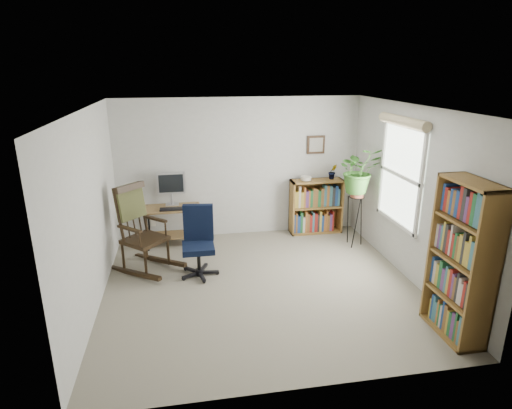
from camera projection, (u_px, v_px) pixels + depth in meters
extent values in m
cube|color=gray|center=(261.00, 286.00, 5.87)|extent=(4.20, 4.00, 0.00)
cube|color=silver|center=(262.00, 108.00, 5.13)|extent=(4.20, 4.00, 0.00)
cube|color=#B8B8B3|center=(240.00, 168.00, 7.38)|extent=(4.20, 0.00, 2.40)
cube|color=#B8B8B3|center=(305.00, 273.00, 3.63)|extent=(4.20, 0.00, 2.40)
cube|color=#B8B8B3|center=(91.00, 212.00, 5.16)|extent=(0.00, 4.00, 2.40)
cube|color=#B8B8B3|center=(412.00, 195.00, 5.85)|extent=(0.00, 4.00, 2.40)
cube|color=black|center=(172.00, 209.00, 6.95)|extent=(0.40, 0.15, 0.02)
imported|color=#336A25|center=(361.00, 148.00, 6.72)|extent=(1.69, 1.88, 1.46)
imported|color=#336A25|center=(332.00, 176.00, 7.54)|extent=(0.13, 0.24, 0.11)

